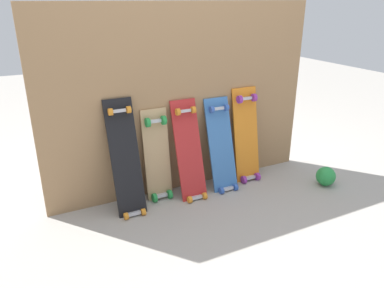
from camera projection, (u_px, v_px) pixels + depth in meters
name	position (u px, v px, depth m)	size (l,w,h in m)	color
ground_plane	(188.00, 188.00, 3.12)	(12.00, 12.00, 0.00)	#9E9991
plywood_wall_panel	(184.00, 101.00, 2.91)	(2.25, 0.04, 1.48)	#99724C
skateboard_black	(126.00, 163.00, 2.68)	(0.21, 0.31, 0.91)	black
skateboard_natural	(158.00, 159.00, 2.87)	(0.21, 0.18, 0.78)	tan
skateboard_red	(190.00, 155.00, 2.91)	(0.21, 0.30, 0.84)	#B22626
skateboard_blue	(222.00, 149.00, 3.04)	(0.22, 0.29, 0.82)	#386BAD
skateboard_orange	(246.00, 139.00, 3.17)	(0.23, 0.22, 0.87)	orange
rubber_ball	(326.00, 176.00, 3.14)	(0.16, 0.16, 0.16)	#268C3F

